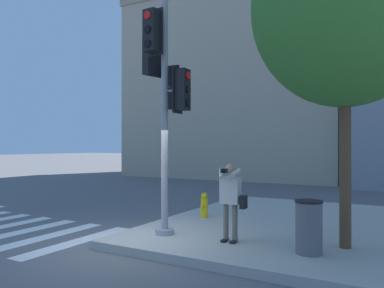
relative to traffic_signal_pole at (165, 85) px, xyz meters
name	(u,v)px	position (x,y,z in m)	size (l,w,h in m)	color
ground_plane	(124,247)	(-0.51, -0.77, -3.51)	(160.00, 160.00, 0.00)	#5B5B5E
sidewalk_corner	(326,229)	(2.99, 2.73, -3.43)	(8.00, 8.00, 0.18)	#ADA89E
traffic_signal_pole	(165,85)	(0.00, 0.00, 0.00)	(1.23, 1.23, 5.56)	#939399
person_photographer	(231,195)	(1.57, 0.09, -2.38)	(0.58, 0.54, 1.60)	black
street_tree	(345,5)	(3.68, 0.78, 1.37)	(3.62, 3.62, 6.71)	brown
fire_hydrant	(204,205)	(-0.13, 2.17, -3.00)	(0.20, 0.26, 0.68)	yellow
trash_bin	(309,227)	(3.15, 0.02, -2.85)	(0.50, 0.50, 0.97)	#5B5B60
building_left	(242,87)	(-5.66, 18.78, 2.99)	(14.84, 9.99, 12.98)	tan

